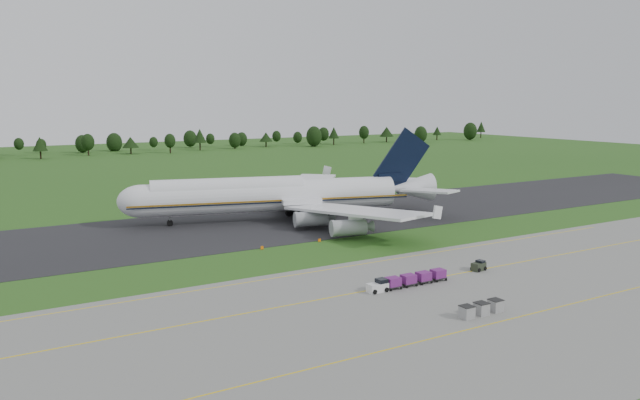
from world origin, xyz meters
TOP-DOWN VIEW (x-y plane):
  - ground at (0.00, 0.00)m, footprint 600.00×600.00m
  - apron at (0.00, -34.00)m, footprint 300.00×52.00m
  - taxiway at (0.00, 28.00)m, footprint 300.00×40.00m
  - apron_markings at (0.00, -26.98)m, footprint 300.00×30.20m
  - tree_line at (22.54, 221.16)m, footprint 526.05×22.85m
  - aircraft at (7.15, 30.11)m, footprint 70.99×66.79m
  - baggage_train at (0.74, -23.12)m, footprint 13.30×1.70m
  - utility_cart at (15.43, -22.21)m, footprint 2.41×1.68m
  - uld_row at (1.26, -37.08)m, footprint 6.35×1.55m
  - edge_markers at (-1.51, 7.32)m, footprint 12.24×0.30m

SIDE VIEW (x-z plane):
  - ground at x=0.00m, z-range 0.00..0.00m
  - apron at x=0.00m, z-range 0.00..0.06m
  - taxiway at x=0.00m, z-range 0.00..0.08m
  - apron_markings at x=0.00m, z-range 0.06..0.07m
  - edge_markers at x=-1.51m, z-range -0.03..0.57m
  - utility_cart at x=15.43m, z-range 0.05..1.27m
  - uld_row at x=1.26m, z-range 0.06..1.60m
  - baggage_train at x=0.74m, z-range 0.11..1.74m
  - aircraft at x=7.15m, z-range -4.26..15.62m
  - tree_line at x=22.54m, z-range 0.30..11.62m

